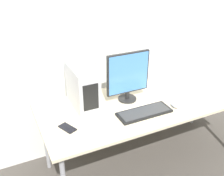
{
  "coord_description": "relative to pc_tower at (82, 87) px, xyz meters",
  "views": [
    {
      "loc": [
        -1.23,
        -1.39,
        2.01
      ],
      "look_at": [
        -0.38,
        0.42,
        0.97
      ],
      "focal_mm": 42.0,
      "sensor_mm": 36.0,
      "label": 1
    }
  ],
  "objects": [
    {
      "name": "keyboard",
      "position": [
        0.44,
        -0.35,
        -0.19
      ],
      "size": [
        0.49,
        0.18,
        0.02
      ],
      "color": "black",
      "rests_on": "desk"
    },
    {
      "name": "cell_phone",
      "position": [
        -0.23,
        -0.28,
        -0.19
      ],
      "size": [
        0.13,
        0.17,
        0.01
      ],
      "rotation": [
        0.0,
        0.0,
        0.41
      ],
      "color": "black",
      "rests_on": "desk"
    },
    {
      "name": "desk",
      "position": [
        0.59,
        -0.17,
        -0.24
      ],
      "size": [
        2.05,
        0.83,
        0.75
      ],
      "color": "beige",
      "rests_on": "ground_plane"
    },
    {
      "name": "mouse",
      "position": [
        0.75,
        -0.37,
        -0.18
      ],
      "size": [
        0.06,
        0.09,
        0.03
      ],
      "color": "#B2B2B7",
      "rests_on": "desk"
    },
    {
      "name": "pc_tower",
      "position": [
        0.0,
        0.0,
        0.0
      ],
      "size": [
        0.19,
        0.42,
        0.39
      ],
      "color": "silver",
      "rests_on": "desk"
    },
    {
      "name": "wall_back",
      "position": [
        0.59,
        0.37,
        0.41
      ],
      "size": [
        8.0,
        0.07,
        2.7
      ],
      "color": "silver",
      "rests_on": "ground_plane"
    },
    {
      "name": "monitor_main",
      "position": [
        0.42,
        -0.07,
        0.05
      ],
      "size": [
        0.42,
        0.18,
        0.47
      ],
      "color": "black",
      "rests_on": "desk"
    }
  ]
}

